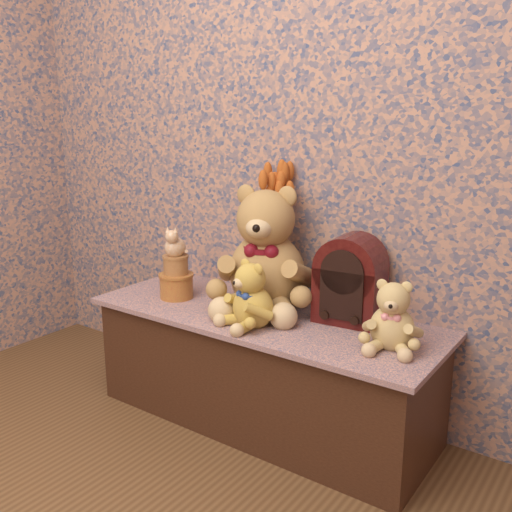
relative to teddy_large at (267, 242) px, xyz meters
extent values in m
cube|color=#394C75|center=(0.04, 0.17, 0.59)|extent=(3.00, 0.10, 2.60)
cube|color=navy|center=(0.04, -0.09, -0.49)|extent=(1.40, 0.53, 0.45)
cylinder|color=tan|center=(-0.02, 0.09, -0.16)|extent=(0.13, 0.13, 0.21)
cylinder|color=gold|center=(-0.37, -0.13, -0.21)|extent=(0.18, 0.18, 0.10)
cylinder|color=tan|center=(-0.37, -0.13, -0.12)|extent=(0.11, 0.11, 0.08)
camera|label=1|loc=(1.23, -1.81, 0.50)|focal=40.21mm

